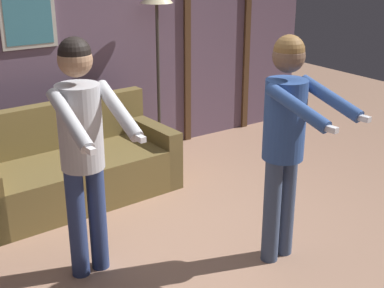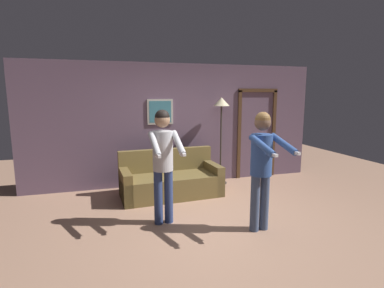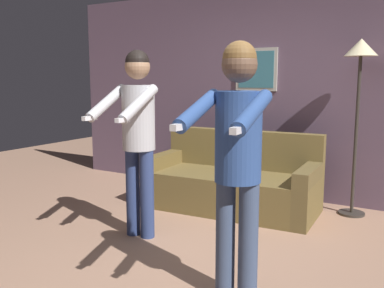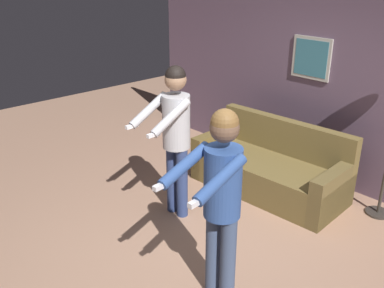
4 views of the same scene
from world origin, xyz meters
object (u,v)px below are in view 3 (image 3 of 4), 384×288
at_px(torchiere_lamp, 360,68).
at_px(person_standing_right, 237,148).
at_px(person_standing_left, 137,126).
at_px(couch, 232,185).

relative_size(torchiere_lamp, person_standing_right, 1.10).
bearing_deg(person_standing_right, torchiere_lamp, 82.18).
bearing_deg(torchiere_lamp, person_standing_left, -133.05).
bearing_deg(couch, person_standing_right, -64.18).
xyz_separation_m(couch, person_standing_right, (0.91, -1.87, 0.76)).
bearing_deg(person_standing_left, couch, 73.28).
distance_m(torchiere_lamp, person_standing_left, 2.41).
relative_size(couch, person_standing_right, 1.14).
bearing_deg(couch, torchiere_lamp, 20.76).
height_order(person_standing_left, person_standing_right, person_standing_left).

